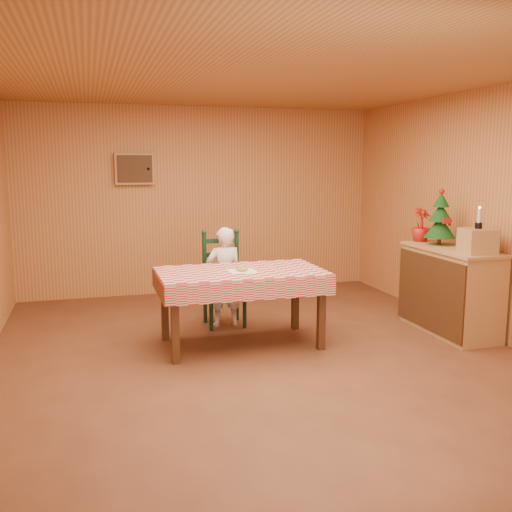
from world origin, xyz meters
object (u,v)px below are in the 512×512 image
(dining_table, at_px, (241,278))
(seated_child, at_px, (224,277))
(crate, at_px, (478,241))
(storage_bin, at_px, (447,313))
(ladder_chair, at_px, (223,281))
(christmas_tree, at_px, (440,219))
(shelf_unit, at_px, (450,290))

(dining_table, xyz_separation_m, seated_child, (0.00, 0.73, -0.13))
(crate, bearing_deg, storage_bin, 83.64)
(dining_table, height_order, seated_child, seated_child)
(ladder_chair, bearing_deg, crate, -31.15)
(dining_table, distance_m, storage_bin, 2.41)
(seated_child, bearing_deg, storage_bin, 161.09)
(seated_child, relative_size, storage_bin, 3.26)
(ladder_chair, height_order, christmas_tree, christmas_tree)
(crate, bearing_deg, dining_table, 165.32)
(shelf_unit, height_order, christmas_tree, christmas_tree)
(seated_child, relative_size, crate, 3.75)
(shelf_unit, relative_size, crate, 4.13)
(ladder_chair, distance_m, crate, 2.74)
(ladder_chair, distance_m, storage_bin, 2.53)
(dining_table, relative_size, seated_child, 1.47)
(shelf_unit, bearing_deg, ladder_chair, 156.63)
(shelf_unit, xyz_separation_m, christmas_tree, (0.01, 0.25, 0.74))
(shelf_unit, bearing_deg, dining_table, 174.95)
(dining_table, height_order, crate, crate)
(ladder_chair, relative_size, seated_child, 0.96)
(christmas_tree, relative_size, storage_bin, 1.80)
(ladder_chair, xyz_separation_m, crate, (2.30, -1.39, 0.55))
(seated_child, xyz_separation_m, christmas_tree, (2.30, -0.68, 0.65))
(seated_child, bearing_deg, shelf_unit, 157.84)
(shelf_unit, distance_m, crate, 0.71)
(ladder_chair, xyz_separation_m, shelf_unit, (2.29, -0.99, -0.04))
(crate, relative_size, christmas_tree, 0.48)
(crate, relative_size, storage_bin, 0.87)
(storage_bin, bearing_deg, seated_child, 161.09)
(shelf_unit, bearing_deg, christmas_tree, 88.02)
(dining_table, distance_m, ladder_chair, 0.81)
(dining_table, height_order, christmas_tree, christmas_tree)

